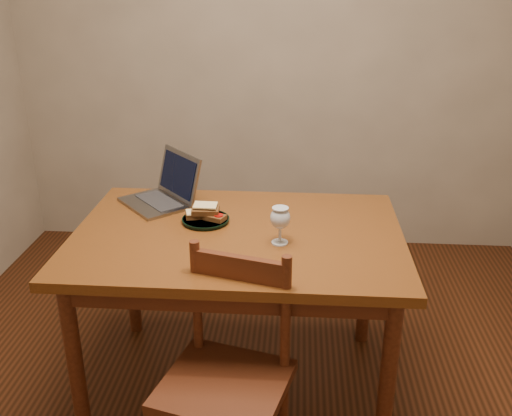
# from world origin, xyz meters

# --- Properties ---
(floor) EXTENTS (3.20, 3.20, 0.02)m
(floor) POSITION_xyz_m (0.00, 0.00, -0.01)
(floor) COLOR black
(floor) RESTS_ON ground
(back_wall) EXTENTS (3.20, 0.02, 2.60)m
(back_wall) POSITION_xyz_m (0.00, 1.61, 1.30)
(back_wall) COLOR gray
(back_wall) RESTS_ON floor
(table) EXTENTS (1.30, 0.90, 0.74)m
(table) POSITION_xyz_m (-0.06, 0.11, 0.65)
(table) COLOR #46260B
(table) RESTS_ON floor
(chair) EXTENTS (0.49, 0.48, 0.43)m
(chair) POSITION_xyz_m (-0.05, -0.38, 0.47)
(chair) COLOR #37170B
(chair) RESTS_ON floor
(plate) EXTENTS (0.20, 0.20, 0.02)m
(plate) POSITION_xyz_m (-0.21, 0.20, 0.75)
(plate) COLOR black
(plate) RESTS_ON table
(sandwich_cheese) EXTENTS (0.11, 0.08, 0.03)m
(sandwich_cheese) POSITION_xyz_m (-0.24, 0.21, 0.77)
(sandwich_cheese) COLOR #381E0C
(sandwich_cheese) RESTS_ON plate
(sandwich_tomato) EXTENTS (0.11, 0.09, 0.03)m
(sandwich_tomato) POSITION_xyz_m (-0.17, 0.19, 0.77)
(sandwich_tomato) COLOR #381E0C
(sandwich_tomato) RESTS_ON plate
(sandwich_top) EXTENTS (0.11, 0.07, 0.03)m
(sandwich_top) POSITION_xyz_m (-0.21, 0.20, 0.80)
(sandwich_top) COLOR #381E0C
(sandwich_top) RESTS_ON plate
(milk_glass) EXTENTS (0.08, 0.08, 0.15)m
(milk_glass) POSITION_xyz_m (0.11, 0.02, 0.81)
(milk_glass) COLOR white
(milk_glass) RESTS_ON table
(laptop) EXTENTS (0.40, 0.40, 0.22)m
(laptop) POSITION_xyz_m (-0.42, 0.40, 0.80)
(laptop) COLOR slate
(laptop) RESTS_ON table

